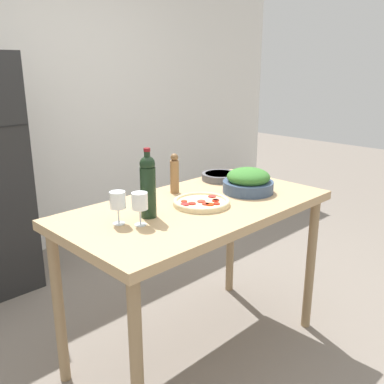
# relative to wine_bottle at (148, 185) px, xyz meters

# --- Properties ---
(ground_plane) EXTENTS (14.00, 14.00, 0.00)m
(ground_plane) POSITION_rel_wine_bottle_xyz_m (0.31, -0.03, -1.08)
(ground_plane) COLOR slate
(wall_back) EXTENTS (6.40, 0.06, 2.60)m
(wall_back) POSITION_rel_wine_bottle_xyz_m (0.31, 1.99, 0.22)
(wall_back) COLOR silver
(wall_back) RESTS_ON ground_plane
(prep_counter) EXTENTS (1.48, 0.77, 0.92)m
(prep_counter) POSITION_rel_wine_bottle_xyz_m (0.31, -0.03, -0.26)
(prep_counter) COLOR tan
(prep_counter) RESTS_ON ground_plane
(wine_bottle) EXTENTS (0.08, 0.08, 0.34)m
(wine_bottle) POSITION_rel_wine_bottle_xyz_m (0.00, 0.00, 0.00)
(wine_bottle) COLOR black
(wine_bottle) RESTS_ON prep_counter
(wine_glass_near) EXTENTS (0.08, 0.08, 0.16)m
(wine_glass_near) POSITION_rel_wine_bottle_xyz_m (-0.10, -0.06, -0.05)
(wine_glass_near) COLOR silver
(wine_glass_near) RESTS_ON prep_counter
(wine_glass_far) EXTENTS (0.08, 0.08, 0.16)m
(wine_glass_far) POSITION_rel_wine_bottle_xyz_m (-0.16, 0.02, -0.05)
(wine_glass_far) COLOR silver
(wine_glass_far) RESTS_ON prep_counter
(pepper_mill) EXTENTS (0.05, 0.05, 0.23)m
(pepper_mill) POSITION_rel_wine_bottle_xyz_m (0.36, 0.21, -0.05)
(pepper_mill) COLOR olive
(pepper_mill) RESTS_ON prep_counter
(salad_bowl) EXTENTS (0.29, 0.29, 0.14)m
(salad_bowl) POSITION_rel_wine_bottle_xyz_m (0.68, -0.08, -0.10)
(salad_bowl) COLOR #384C6B
(salad_bowl) RESTS_ON prep_counter
(homemade_pizza) EXTENTS (0.30, 0.30, 0.03)m
(homemade_pizza) POSITION_rel_wine_bottle_xyz_m (0.31, -0.06, -0.15)
(homemade_pizza) COLOR beige
(homemade_pizza) RESTS_ON prep_counter
(cast_iron_skillet) EXTENTS (0.24, 0.37, 0.04)m
(cast_iron_skillet) POSITION_rel_wine_bottle_xyz_m (0.77, 0.21, -0.14)
(cast_iron_skillet) COLOR #56565B
(cast_iron_skillet) RESTS_ON prep_counter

